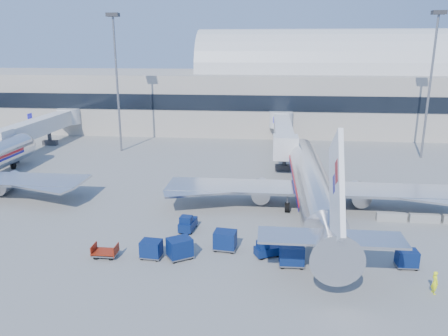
# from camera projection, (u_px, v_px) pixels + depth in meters

# --- Properties ---
(ground) EXTENTS (260.00, 260.00, 0.00)m
(ground) POSITION_uv_depth(u_px,v_px,m) (216.00, 222.00, 44.89)
(ground) COLOR gray
(ground) RESTS_ON ground
(terminal) EXTENTS (170.00, 28.15, 21.00)m
(terminal) POSITION_uv_depth(u_px,v_px,m) (185.00, 92.00, 97.80)
(terminal) COLOR #B2AA9E
(terminal) RESTS_ON ground
(airliner_main) EXTENTS (32.00, 37.26, 12.07)m
(airliner_main) POSITION_uv_depth(u_px,v_px,m) (312.00, 184.00, 47.47)
(airliner_main) COLOR silver
(airliner_main) RESTS_ON ground
(jetbridge_near) EXTENTS (4.40, 27.50, 6.25)m
(jetbridge_near) POSITION_uv_depth(u_px,v_px,m) (283.00, 130.00, 72.64)
(jetbridge_near) COLOR silver
(jetbridge_near) RESTS_ON ground
(jetbridge_mid) EXTENTS (4.40, 27.50, 6.25)m
(jetbridge_mid) POSITION_uv_depth(u_px,v_px,m) (42.00, 126.00, 76.64)
(jetbridge_mid) COLOR silver
(jetbridge_mid) RESTS_ON ground
(mast_west) EXTENTS (2.00, 1.20, 22.60)m
(mast_west) POSITION_uv_depth(u_px,v_px,m) (116.00, 63.00, 71.57)
(mast_west) COLOR slate
(mast_west) RESTS_ON ground
(mast_east) EXTENTS (2.00, 1.20, 22.60)m
(mast_east) POSITION_uv_depth(u_px,v_px,m) (433.00, 64.00, 66.80)
(mast_east) COLOR slate
(mast_east) RESTS_ON ground
(barrier_near) EXTENTS (3.00, 0.55, 0.90)m
(barrier_near) POSITION_uv_depth(u_px,v_px,m) (391.00, 217.00, 44.97)
(barrier_near) COLOR #9E9E96
(barrier_near) RESTS_ON ground
(barrier_mid) EXTENTS (3.00, 0.55, 0.90)m
(barrier_mid) POSITION_uv_depth(u_px,v_px,m) (424.00, 218.00, 44.65)
(barrier_mid) COLOR #9E9E96
(barrier_mid) RESTS_ON ground
(tug_lead) EXTENTS (2.48, 1.95, 1.44)m
(tug_lead) POSITION_uv_depth(u_px,v_px,m) (267.00, 249.00, 37.39)
(tug_lead) COLOR #0A1C4E
(tug_lead) RESTS_ON ground
(tug_right) EXTENTS (2.18, 2.14, 1.33)m
(tug_right) POSITION_uv_depth(u_px,v_px,m) (344.00, 243.00, 38.62)
(tug_right) COLOR #0A1C4E
(tug_right) RESTS_ON ground
(tug_left) EXTENTS (1.57, 2.68, 1.66)m
(tug_left) POSITION_uv_depth(u_px,v_px,m) (187.00, 223.00, 42.60)
(tug_left) COLOR #0A1C4E
(tug_left) RESTS_ON ground
(cart_train_a) EXTENTS (2.19, 1.77, 1.77)m
(cart_train_a) POSITION_uv_depth(u_px,v_px,m) (225.00, 240.00, 38.48)
(cart_train_a) COLOR #0A1C4E
(cart_train_a) RESTS_ON ground
(cart_train_b) EXTENTS (2.59, 2.45, 1.82)m
(cart_train_b) POSITION_uv_depth(u_px,v_px,m) (180.00, 248.00, 36.93)
(cart_train_b) COLOR #0A1C4E
(cart_train_b) RESTS_ON ground
(cart_train_c) EXTENTS (1.93, 1.55, 1.58)m
(cart_train_c) POSITION_uv_depth(u_px,v_px,m) (151.00, 249.00, 37.04)
(cart_train_c) COLOR #0A1C4E
(cart_train_c) RESTS_ON ground
(cart_solo_near) EXTENTS (2.13, 1.65, 1.85)m
(cart_solo_near) POSITION_uv_depth(u_px,v_px,m) (292.00, 255.00, 35.71)
(cart_solo_near) COLOR #0A1C4E
(cart_solo_near) RESTS_ON ground
(cart_solo_far) EXTENTS (1.76, 1.37, 1.52)m
(cart_solo_far) POSITION_uv_depth(u_px,v_px,m) (407.00, 258.00, 35.45)
(cart_solo_far) COLOR #0A1C4E
(cart_solo_far) RESTS_ON ground
(cart_open_red) EXTENTS (2.07, 1.46, 0.55)m
(cart_open_red) POSITION_uv_depth(u_px,v_px,m) (106.00, 253.00, 37.31)
(cart_open_red) COLOR slate
(cart_open_red) RESTS_ON ground
(ramp_worker) EXTENTS (0.53, 0.71, 1.77)m
(ramp_worker) POSITION_uv_depth(u_px,v_px,m) (435.00, 282.00, 31.69)
(ramp_worker) COLOR #D2E718
(ramp_worker) RESTS_ON ground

